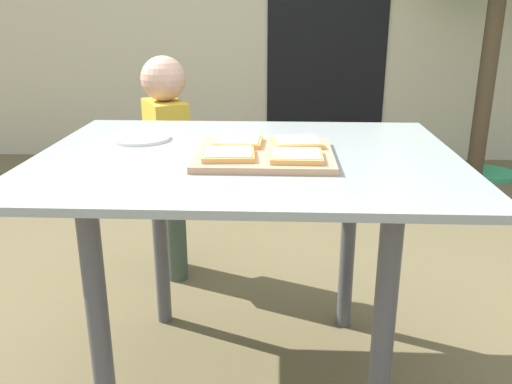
{
  "coord_description": "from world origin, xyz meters",
  "views": [
    {
      "loc": [
        0.09,
        -1.46,
        1.14
      ],
      "look_at": [
        0.02,
        0.0,
        0.64
      ],
      "focal_mm": 37.91,
      "sensor_mm": 36.0,
      "label": 1
    }
  ],
  "objects_px": {
    "pizza_slice_far_right": "(297,142)",
    "garden_hose_coil": "(489,173)",
    "plate_white_left": "(140,138)",
    "dining_table": "(247,193)",
    "pizza_slice_near_left": "(228,154)",
    "pizza_slice_far_left": "(238,141)",
    "pizza_slice_near_right": "(296,156)",
    "child_left": "(167,152)",
    "cutting_board": "(264,155)"
  },
  "relations": [
    {
      "from": "pizza_slice_far_right",
      "to": "garden_hose_coil",
      "type": "xyz_separation_m",
      "value": [
        1.46,
        2.31,
        -0.77
      ]
    },
    {
      "from": "plate_white_left",
      "to": "dining_table",
      "type": "bearing_deg",
      "value": -23.93
    },
    {
      "from": "pizza_slice_near_left",
      "to": "dining_table",
      "type": "bearing_deg",
      "value": 69.18
    },
    {
      "from": "garden_hose_coil",
      "to": "pizza_slice_far_left",
      "type": "bearing_deg",
      "value": -125.2
    },
    {
      "from": "pizza_slice_near_right",
      "to": "child_left",
      "type": "distance_m",
      "value": 1.04
    },
    {
      "from": "dining_table",
      "to": "child_left",
      "type": "bearing_deg",
      "value": 117.31
    },
    {
      "from": "pizza_slice_far_right",
      "to": "pizza_slice_far_left",
      "type": "relative_size",
      "value": 1.09
    },
    {
      "from": "dining_table",
      "to": "plate_white_left",
      "type": "bearing_deg",
      "value": 156.07
    },
    {
      "from": "cutting_board",
      "to": "pizza_slice_far_right",
      "type": "height_order",
      "value": "pizza_slice_far_right"
    },
    {
      "from": "pizza_slice_far_right",
      "to": "plate_white_left",
      "type": "height_order",
      "value": "pizza_slice_far_right"
    },
    {
      "from": "cutting_board",
      "to": "plate_white_left",
      "type": "xyz_separation_m",
      "value": [
        -0.39,
        0.2,
        -0.0
      ]
    },
    {
      "from": "child_left",
      "to": "pizza_slice_far_right",
      "type": "bearing_deg",
      "value": -53.7
    },
    {
      "from": "pizza_slice_far_left",
      "to": "plate_white_left",
      "type": "bearing_deg",
      "value": 159.39
    },
    {
      "from": "garden_hose_coil",
      "to": "plate_white_left",
      "type": "bearing_deg",
      "value": -131.54
    },
    {
      "from": "cutting_board",
      "to": "pizza_slice_far_right",
      "type": "relative_size",
      "value": 2.43
    },
    {
      "from": "pizza_slice_far_right",
      "to": "plate_white_left",
      "type": "distance_m",
      "value": 0.49
    },
    {
      "from": "dining_table",
      "to": "garden_hose_coil",
      "type": "distance_m",
      "value": 2.91
    },
    {
      "from": "cutting_board",
      "to": "plate_white_left",
      "type": "distance_m",
      "value": 0.44
    },
    {
      "from": "dining_table",
      "to": "garden_hose_coil",
      "type": "height_order",
      "value": "dining_table"
    },
    {
      "from": "cutting_board",
      "to": "child_left",
      "type": "height_order",
      "value": "child_left"
    },
    {
      "from": "cutting_board",
      "to": "child_left",
      "type": "distance_m",
      "value": 0.93
    },
    {
      "from": "pizza_slice_near_left",
      "to": "pizza_slice_near_right",
      "type": "distance_m",
      "value": 0.18
    },
    {
      "from": "cutting_board",
      "to": "pizza_slice_near_right",
      "type": "bearing_deg",
      "value": -41.37
    },
    {
      "from": "pizza_slice_near_left",
      "to": "child_left",
      "type": "distance_m",
      "value": 0.95
    },
    {
      "from": "cutting_board",
      "to": "dining_table",
      "type": "bearing_deg",
      "value": 137.51
    },
    {
      "from": "cutting_board",
      "to": "pizza_slice_near_right",
      "type": "xyz_separation_m",
      "value": [
        0.08,
        -0.07,
        0.02
      ]
    },
    {
      "from": "pizza_slice_near_right",
      "to": "child_left",
      "type": "height_order",
      "value": "child_left"
    },
    {
      "from": "cutting_board",
      "to": "pizza_slice_far_left",
      "type": "bearing_deg",
      "value": 134.34
    },
    {
      "from": "pizza_slice_near_left",
      "to": "child_left",
      "type": "bearing_deg",
      "value": 111.87
    },
    {
      "from": "plate_white_left",
      "to": "child_left",
      "type": "relative_size",
      "value": 0.19
    },
    {
      "from": "dining_table",
      "to": "pizza_slice_near_left",
      "type": "xyz_separation_m",
      "value": [
        -0.04,
        -0.11,
        0.14
      ]
    },
    {
      "from": "pizza_slice_near_right",
      "to": "plate_white_left",
      "type": "xyz_separation_m",
      "value": [
        -0.47,
        0.27,
        -0.02
      ]
    },
    {
      "from": "pizza_slice_far_right",
      "to": "pizza_slice_near_left",
      "type": "bearing_deg",
      "value": -141.53
    },
    {
      "from": "dining_table",
      "to": "pizza_slice_far_right",
      "type": "relative_size",
      "value": 7.75
    },
    {
      "from": "pizza_slice_near_left",
      "to": "plate_white_left",
      "type": "xyz_separation_m",
      "value": [
        -0.3,
        0.26,
        -0.02
      ]
    },
    {
      "from": "pizza_slice_near_left",
      "to": "plate_white_left",
      "type": "relative_size",
      "value": 0.77
    },
    {
      "from": "pizza_slice_near_left",
      "to": "pizza_slice_far_left",
      "type": "distance_m",
      "value": 0.14
    },
    {
      "from": "plate_white_left",
      "to": "child_left",
      "type": "height_order",
      "value": "child_left"
    },
    {
      "from": "pizza_slice_near_right",
      "to": "plate_white_left",
      "type": "relative_size",
      "value": 0.72
    },
    {
      "from": "pizza_slice_near_left",
      "to": "child_left",
      "type": "height_order",
      "value": "child_left"
    },
    {
      "from": "pizza_slice_far_right",
      "to": "pizza_slice_far_left",
      "type": "bearing_deg",
      "value": -179.94
    },
    {
      "from": "pizza_slice_near_right",
      "to": "plate_white_left",
      "type": "height_order",
      "value": "pizza_slice_near_right"
    },
    {
      "from": "pizza_slice_near_left",
      "to": "pizza_slice_far_left",
      "type": "xyz_separation_m",
      "value": [
        0.01,
        0.14,
        0.0
      ]
    },
    {
      "from": "plate_white_left",
      "to": "pizza_slice_far_right",
      "type": "bearing_deg",
      "value": -13.78
    },
    {
      "from": "dining_table",
      "to": "pizza_slice_near_left",
      "type": "height_order",
      "value": "pizza_slice_near_left"
    },
    {
      "from": "pizza_slice_far_left",
      "to": "cutting_board",
      "type": "bearing_deg",
      "value": -45.66
    },
    {
      "from": "pizza_slice_far_right",
      "to": "cutting_board",
      "type": "bearing_deg",
      "value": -138.31
    },
    {
      "from": "dining_table",
      "to": "pizza_slice_far_right",
      "type": "height_order",
      "value": "pizza_slice_far_right"
    },
    {
      "from": "dining_table",
      "to": "plate_white_left",
      "type": "relative_size",
      "value": 6.28
    },
    {
      "from": "pizza_slice_far_left",
      "to": "pizza_slice_near_left",
      "type": "bearing_deg",
      "value": -95.8
    }
  ]
}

